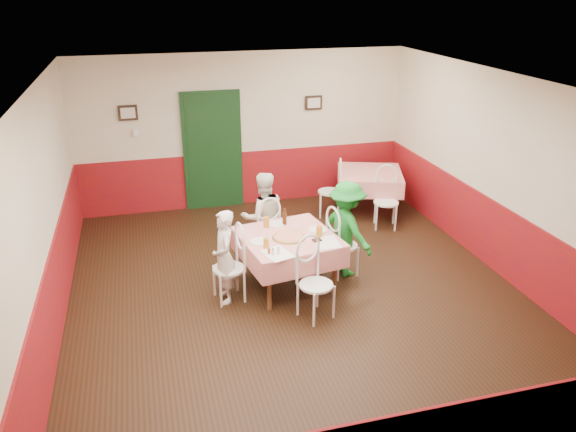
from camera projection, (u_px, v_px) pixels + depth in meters
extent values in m
plane|color=black|center=(296.00, 293.00, 7.63)|extent=(7.00, 7.00, 0.00)
plane|color=white|center=(297.00, 84.00, 6.54)|extent=(7.00, 7.00, 0.00)
cube|color=beige|center=(244.00, 131.00, 10.20)|extent=(6.00, 0.10, 2.80)
cube|color=beige|center=(431.00, 366.00, 3.97)|extent=(6.00, 0.10, 2.80)
cube|color=beige|center=(43.00, 221.00, 6.37)|extent=(0.10, 7.00, 2.80)
cube|color=beige|center=(504.00, 177.00, 7.80)|extent=(0.10, 7.00, 2.80)
cube|color=maroon|center=(246.00, 178.00, 10.54)|extent=(6.00, 0.03, 1.00)
cube|color=maroon|center=(57.00, 289.00, 6.72)|extent=(0.03, 7.00, 1.00)
cube|color=maroon|center=(494.00, 235.00, 8.15)|extent=(0.03, 7.00, 1.00)
cube|color=black|center=(213.00, 152.00, 10.15)|extent=(0.96, 0.06, 2.10)
cube|color=black|center=(128.00, 113.00, 9.51)|extent=(0.32, 0.03, 0.26)
cube|color=black|center=(314.00, 103.00, 10.29)|extent=(0.32, 0.03, 0.26)
cube|color=white|center=(136.00, 133.00, 9.67)|extent=(0.10, 0.03, 0.10)
cube|color=red|center=(288.00, 261.00, 7.66)|extent=(1.40, 1.40, 0.77)
cube|color=red|center=(369.00, 192.00, 10.19)|extent=(1.42, 1.42, 0.77)
cylinder|color=#B74723|center=(289.00, 237.00, 7.46)|extent=(0.49, 0.49, 0.03)
cylinder|color=white|center=(260.00, 241.00, 7.33)|extent=(0.29, 0.29, 0.01)
cylinder|color=white|center=(318.00, 230.00, 7.68)|extent=(0.29, 0.29, 0.01)
cylinder|color=white|center=(276.00, 224.00, 7.86)|extent=(0.29, 0.29, 0.01)
cylinder|color=#BF7219|center=(266.00, 243.00, 7.15)|extent=(0.08, 0.08, 0.13)
cylinder|color=#BF7219|center=(319.00, 232.00, 7.46)|extent=(0.09, 0.09, 0.15)
cylinder|color=#BF7219|center=(266.00, 222.00, 7.75)|extent=(0.09, 0.09, 0.15)
cylinder|color=#381C0A|center=(284.00, 217.00, 7.83)|extent=(0.07, 0.07, 0.22)
cylinder|color=silver|center=(273.00, 252.00, 6.97)|extent=(0.04, 0.04, 0.09)
cylinder|color=silver|center=(278.00, 251.00, 6.99)|extent=(0.04, 0.04, 0.09)
cylinder|color=#B23319|center=(269.00, 251.00, 7.00)|extent=(0.04, 0.04, 0.09)
cube|color=white|center=(277.00, 254.00, 7.02)|extent=(0.40, 0.47, 0.00)
cube|color=white|center=(327.00, 242.00, 7.33)|extent=(0.32, 0.41, 0.00)
cube|color=black|center=(317.00, 240.00, 7.37)|extent=(0.12, 0.11, 0.02)
imported|color=gray|center=(224.00, 257.00, 7.22)|extent=(0.30, 0.46, 1.26)
imported|color=gray|center=(263.00, 217.00, 8.30)|extent=(0.69, 0.54, 1.38)
imported|color=gray|center=(346.00, 229.00, 7.88)|extent=(0.83, 1.03, 1.39)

